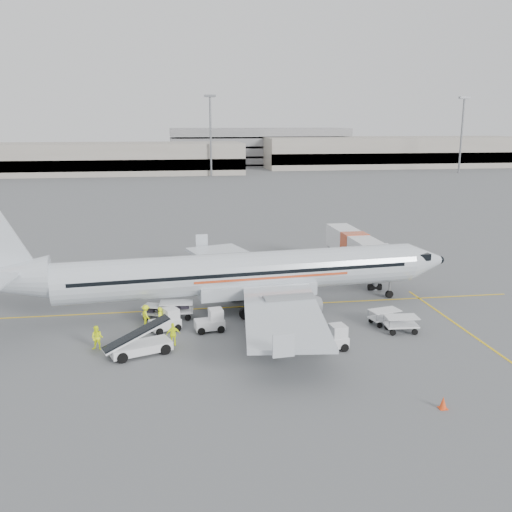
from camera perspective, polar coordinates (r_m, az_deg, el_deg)
The scene contains 25 objects.
ground at distance 47.49m, azimuth 0.37°, elevation -5.01°, with size 360.00×360.00×0.00m, color #56595B.
stripe_lead at distance 47.49m, azimuth 0.37°, elevation -5.01°, with size 44.00×0.20×0.01m, color yellow.
stripe_cross at distance 44.75m, azimuth 20.23°, elevation -7.02°, with size 0.20×20.00×0.01m, color yellow.
terminal_west at distance 177.90m, azimuth -19.62°, elevation 9.12°, with size 110.00×22.00×9.00m, color gray, non-canonical shape.
terminal_east at distance 204.88m, azimuth 13.61°, elevation 10.09°, with size 90.00×26.00×10.00m, color gray, non-canonical shape.
parking_garage at distance 207.20m, azimuth 0.20°, elevation 11.04°, with size 62.00×24.00×14.00m, color slate, non-canonical shape.
treeline at distance 219.97m, azimuth -6.97°, elevation 10.03°, with size 300.00×3.00×6.00m, color black, non-canonical shape.
mast_center at distance 163.04m, azimuth -4.56°, elevation 11.82°, with size 3.20×1.20×22.00m, color slate, non-canonical shape.
mast_east at distance 184.47m, azimuth 19.86°, elevation 11.25°, with size 3.20×1.20×22.00m, color slate, non-canonical shape.
aircraft at distance 45.20m, azimuth -1.35°, elevation 1.03°, with size 38.57×30.23×10.63m, color silver, non-canonical shape.
jet_bridge at distance 57.63m, azimuth 9.79°, elevation 0.22°, with size 2.99×15.94×4.18m, color silver, non-canonical shape.
belt_loader at distance 38.21m, azimuth -11.56°, elevation -7.63°, with size 5.31×1.99×2.87m, color silver, non-canonical shape.
tug_fore at distance 38.77m, azimuth 7.50°, elevation -8.10°, with size 2.17×1.24×1.68m, color silver, non-canonical shape.
tug_mid at distance 41.84m, azimuth -4.68°, elevation -6.43°, with size 2.12×1.21×1.64m, color silver, non-canonical shape.
tug_aft at distance 42.27m, azimuth -9.10°, elevation -6.36°, with size 2.12×1.21×1.64m, color silver, non-canonical shape.
cart_loaded_a at distance 44.89m, azimuth -9.83°, elevation -5.56°, with size 2.15×1.27×1.12m, color silver, non-canonical shape.
cart_loaded_b at distance 44.84m, azimuth -7.95°, elevation -5.37°, with size 2.54×1.50×1.33m, color silver, non-canonical shape.
cart_empty_a at distance 44.19m, azimuth 12.72°, elevation -5.97°, with size 2.23×1.32×1.16m, color silver, non-canonical shape.
cart_empty_b at distance 42.86m, azimuth 14.33°, elevation -6.63°, with size 2.33×1.38×1.22m, color silver, non-canonical shape.
cone_port at distance 61.22m, azimuth -1.95°, elevation -0.58°, with size 0.32×0.32×0.53m, color #EE4517.
cone_stbd at distance 32.79m, azimuth 18.21°, elevation -13.74°, with size 0.44×0.44×0.71m, color #EE4517.
crew_a at distance 42.47m, azimuth -9.49°, elevation -6.20°, with size 0.64×0.42×1.75m, color #D7EB12.
crew_b at distance 39.84m, azimuth -15.60°, elevation -7.90°, with size 0.81×0.63×1.67m, color #D7EB12.
crew_c at distance 43.59m, azimuth -10.95°, elevation -5.84°, with size 1.04×0.60×1.61m, color #D7EB12.
crew_d at distance 39.50m, azimuth -8.28°, elevation -7.76°, with size 0.95×0.40×1.62m, color #D7EB12.
Camera 1 is at (-7.15, -44.54, 14.85)m, focal length 40.00 mm.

